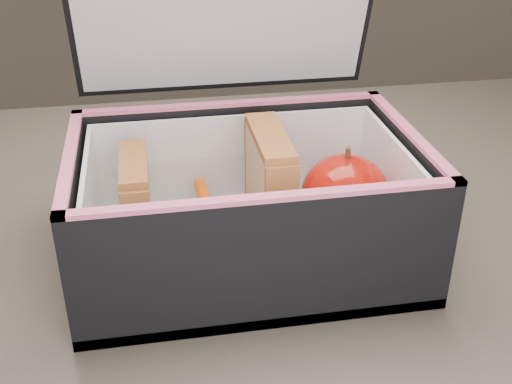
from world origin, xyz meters
TOP-DOWN VIEW (x-y plane):
  - kitchen_table at (0.00, 0.00)m, footprint 1.20×0.80m
  - lunch_bag at (-0.06, -0.03)m, footprint 0.30×0.26m
  - plastic_tub at (-0.09, -0.04)m, footprint 0.16×0.11m
  - sandwich_left at (-0.15, -0.04)m, footprint 0.02×0.08m
  - sandwich_right at (-0.04, -0.04)m, footprint 0.03×0.10m
  - carrot_sticks at (-0.09, -0.04)m, footprint 0.06×0.15m
  - paper_napkin at (0.03, -0.04)m, footprint 0.08×0.08m
  - red_apple at (0.03, -0.04)m, footprint 0.10×0.10m

SIDE VIEW (x-z plane):
  - kitchen_table at x=0.00m, z-range 0.28..1.03m
  - paper_napkin at x=0.03m, z-range 0.76..0.77m
  - carrot_sticks at x=-0.09m, z-range 0.77..0.80m
  - plastic_tub at x=-0.09m, z-range 0.76..0.83m
  - red_apple at x=0.03m, z-range 0.77..0.85m
  - sandwich_left at x=-0.15m, z-range 0.77..0.86m
  - lunch_bag at x=-0.06m, z-range 0.67..0.97m
  - sandwich_right at x=-0.04m, z-range 0.77..0.88m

